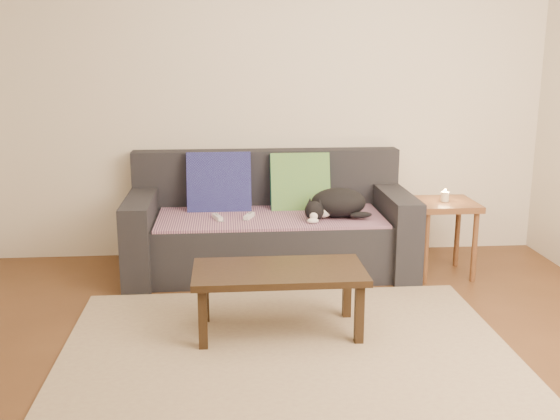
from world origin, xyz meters
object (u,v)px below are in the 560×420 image
at_px(wii_remote_b, 249,216).
at_px(coffee_table, 279,277).
at_px(side_table, 444,214).
at_px(cat, 336,204).
at_px(sofa, 269,229).
at_px(wii_remote_a, 218,217).

xyz_separation_m(wii_remote_b, coffee_table, (0.13, -1.05, -0.11)).
bearing_deg(coffee_table, side_table, 36.48).
relative_size(cat, side_table, 0.89).
bearing_deg(wii_remote_b, cat, -70.88).
height_order(cat, wii_remote_b, cat).
distance_m(cat, side_table, 0.80).
distance_m(cat, coffee_table, 1.16).
distance_m(sofa, wii_remote_a, 0.45).
distance_m(cat, wii_remote_a, 0.87).
relative_size(cat, coffee_table, 0.50).
xyz_separation_m(sofa, cat, (0.48, -0.18, 0.23)).
bearing_deg(side_table, wii_remote_b, 176.41).
bearing_deg(wii_remote_a, cat, -108.11).
distance_m(sofa, coffee_table, 1.20).
relative_size(cat, wii_remote_a, 3.32).
distance_m(wii_remote_a, coffee_table, 1.09).
xyz_separation_m(sofa, coffee_table, (-0.03, -1.20, 0.04)).
relative_size(sofa, cat, 4.22).
relative_size(wii_remote_a, side_table, 0.27).
distance_m(wii_remote_b, coffee_table, 1.06).
bearing_deg(side_table, sofa, 169.38).
distance_m(wii_remote_b, side_table, 1.43).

